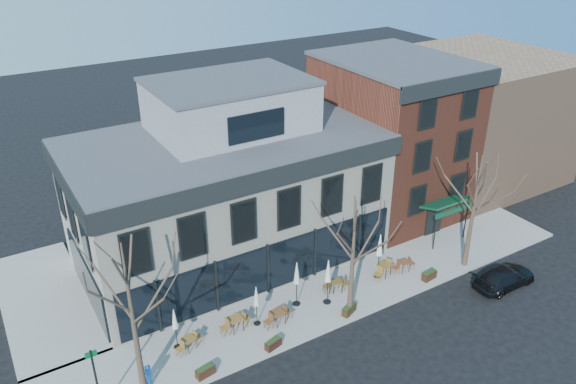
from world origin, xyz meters
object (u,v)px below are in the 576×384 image
call_box (149,375)px  umbrella_0 (175,321)px  cafe_set_0 (189,342)px  parked_sedan (505,277)px

call_box → umbrella_0: 2.89m
cafe_set_0 → umbrella_0: size_ratio=0.67×
parked_sedan → umbrella_0: umbrella_0 is taller
cafe_set_0 → parked_sedan: bearing=-14.1°
cafe_set_0 → umbrella_0: umbrella_0 is taller
parked_sedan → call_box: (-20.68, 3.23, 0.22)m
umbrella_0 → parked_sedan: bearing=-15.0°
call_box → cafe_set_0: 2.87m
parked_sedan → call_box: size_ratio=3.29×
umbrella_0 → cafe_set_0: bearing=-41.3°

